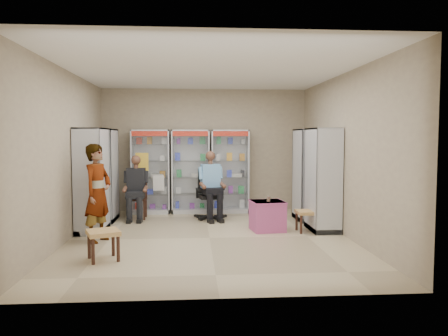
{
  "coord_description": "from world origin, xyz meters",
  "views": [
    {
      "loc": [
        -0.29,
        -7.8,
        1.82
      ],
      "look_at": [
        0.31,
        0.7,
        1.22
      ],
      "focal_mm": 35.0,
      "sensor_mm": 36.0,
      "label": 1
    }
  ],
  "objects": [
    {
      "name": "cabinet_back_mid",
      "position": [
        -0.35,
        2.73,
        1.0
      ],
      "size": [
        0.9,
        0.5,
        2.0
      ],
      "primitive_type": "cube",
      "color": "silver",
      "rests_on": "floor"
    },
    {
      "name": "pink_trunk",
      "position": [
        1.15,
        0.55,
        0.29
      ],
      "size": [
        0.67,
        0.65,
        0.58
      ],
      "primitive_type": "cube",
      "rotation": [
        0.0,
        0.0,
        0.12
      ],
      "color": "#A8437E",
      "rests_on": "floor"
    },
    {
      "name": "cabinet_left_near",
      "position": [
        -2.23,
        0.7,
        1.0
      ],
      "size": [
        0.9,
        0.5,
        2.0
      ],
      "primitive_type": "cube",
      "rotation": [
        0.0,
        0.0,
        -1.57
      ],
      "color": "silver",
      "rests_on": "floor"
    },
    {
      "name": "cabinet_back_left",
      "position": [
        -1.3,
        2.73,
        1.0
      ],
      "size": [
        0.9,
        0.5,
        2.0
      ],
      "primitive_type": "cube",
      "color": "#B8BBC0",
      "rests_on": "floor"
    },
    {
      "name": "cabinet_right_far",
      "position": [
        2.23,
        1.6,
        1.0
      ],
      "size": [
        0.9,
        0.5,
        2.0
      ],
      "primitive_type": "cube",
      "rotation": [
        0.0,
        0.0,
        1.57
      ],
      "color": "#B0B2B8",
      "rests_on": "floor"
    },
    {
      "name": "cabinet_back_right",
      "position": [
        0.6,
        2.73,
        1.0
      ],
      "size": [
        0.9,
        0.5,
        2.0
      ],
      "primitive_type": "cube",
      "color": "silver",
      "rests_on": "floor"
    },
    {
      "name": "woven_stool_b",
      "position": [
        -1.62,
        -1.32,
        0.22
      ],
      "size": [
        0.58,
        0.58,
        0.45
      ],
      "primitive_type": "cube",
      "rotation": [
        0.0,
        0.0,
        0.38
      ],
      "color": "#B0724A",
      "rests_on": "floor"
    },
    {
      "name": "room_shell",
      "position": [
        0.0,
        0.0,
        1.97
      ],
      "size": [
        5.02,
        6.02,
        3.01
      ],
      "color": "tan",
      "rests_on": "ground"
    },
    {
      "name": "tea_glass",
      "position": [
        1.17,
        0.51,
        0.63
      ],
      "size": [
        0.07,
        0.07,
        0.1
      ],
      "primitive_type": "cylinder",
      "color": "#4E2106",
      "rests_on": "pink_trunk"
    },
    {
      "name": "woven_stool_a",
      "position": [
        1.9,
        0.38,
        0.21
      ],
      "size": [
        0.42,
        0.42,
        0.41
      ],
      "primitive_type": "cube",
      "rotation": [
        0.0,
        0.0,
        0.02
      ],
      "color": "#A88D47",
      "rests_on": "floor"
    },
    {
      "name": "cabinet_left_far",
      "position": [
        -2.23,
        1.8,
        1.0
      ],
      "size": [
        0.9,
        0.5,
        2.0
      ],
      "primitive_type": "cube",
      "rotation": [
        0.0,
        0.0,
        -1.57
      ],
      "color": "#B7B9BF",
      "rests_on": "floor"
    },
    {
      "name": "seated_customer",
      "position": [
        -1.55,
        1.95,
        0.67
      ],
      "size": [
        0.44,
        0.6,
        1.34
      ],
      "primitive_type": null,
      "color": "black",
      "rests_on": "floor"
    },
    {
      "name": "seated_shopkeeper",
      "position": [
        0.09,
        1.83,
        0.71
      ],
      "size": [
        0.6,
        0.74,
        1.42
      ],
      "primitive_type": null,
      "rotation": [
        0.0,
        0.0,
        0.22
      ],
      "color": "#608FBF",
      "rests_on": "floor"
    },
    {
      "name": "cabinet_right_near",
      "position": [
        2.23,
        0.5,
        1.0
      ],
      "size": [
        0.9,
        0.5,
        2.0
      ],
      "primitive_type": "cube",
      "rotation": [
        0.0,
        0.0,
        1.57
      ],
      "color": "silver",
      "rests_on": "floor"
    },
    {
      "name": "office_chair",
      "position": [
        0.09,
        1.88,
        0.56
      ],
      "size": [
        0.73,
        0.73,
        1.12
      ],
      "primitive_type": "cube",
      "rotation": [
        0.0,
        0.0,
        0.22
      ],
      "color": "black",
      "rests_on": "floor"
    },
    {
      "name": "standing_man",
      "position": [
        -1.95,
        -0.13,
        0.85
      ],
      "size": [
        0.62,
        0.73,
        1.71
      ],
      "primitive_type": "imported",
      "rotation": [
        0.0,
        0.0,
        1.17
      ],
      "color": "gray",
      "rests_on": "floor"
    },
    {
      "name": "wooden_chair",
      "position": [
        -1.55,
        2.0,
        0.47
      ],
      "size": [
        0.42,
        0.42,
        0.94
      ],
      "primitive_type": "cube",
      "color": "black",
      "rests_on": "floor"
    },
    {
      "name": "floor",
      "position": [
        0.0,
        0.0,
        0.0
      ],
      "size": [
        6.0,
        6.0,
        0.0
      ],
      "primitive_type": "plane",
      "color": "tan",
      "rests_on": "ground"
    }
  ]
}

